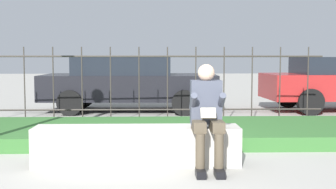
% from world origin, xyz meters
% --- Properties ---
extents(ground_plane, '(60.00, 60.00, 0.00)m').
position_xyz_m(ground_plane, '(0.00, 0.00, 0.00)').
color(ground_plane, '#9E9B93').
extents(stone_bench, '(2.63, 0.49, 0.50)m').
position_xyz_m(stone_bench, '(0.08, 0.00, 0.22)').
color(stone_bench, '#ADA89E').
rests_on(stone_bench, ground_plane).
extents(person_seated_reader, '(0.42, 0.73, 1.30)m').
position_xyz_m(person_seated_reader, '(0.94, -0.28, 0.72)').
color(person_seated_reader, black).
rests_on(person_seated_reader, ground_plane).
extents(grass_berm, '(9.39, 2.40, 0.22)m').
position_xyz_m(grass_berm, '(0.00, 1.90, 0.11)').
color(grass_berm, '#33662D').
rests_on(grass_berm, ground_plane).
extents(iron_fence, '(7.39, 0.03, 1.57)m').
position_xyz_m(iron_fence, '(0.00, 3.41, 0.82)').
color(iron_fence, '#332D28').
rests_on(iron_fence, ground_plane).
extents(car_parked_center, '(4.35, 2.05, 1.39)m').
position_xyz_m(car_parked_center, '(-0.35, 5.81, 0.74)').
color(car_parked_center, black).
rests_on(car_parked_center, ground_plane).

